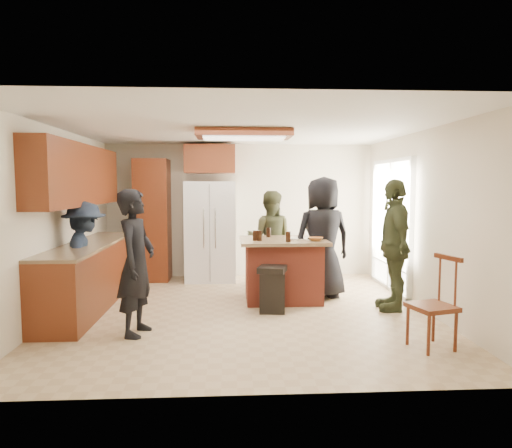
{
  "coord_description": "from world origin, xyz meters",
  "views": [
    {
      "loc": [
        -0.19,
        -6.15,
        1.75
      ],
      "look_at": [
        0.2,
        0.71,
        1.15
      ],
      "focal_mm": 32.0,
      "sensor_mm": 36.0,
      "label": 1
    }
  ],
  "objects": [
    {
      "name": "person_side_right",
      "position": [
        2.08,
        0.01,
        0.91
      ],
      "size": [
        0.67,
        1.13,
        1.82
      ],
      "primitive_type": "imported",
      "rotation": [
        0.0,
        0.0,
        -1.69
      ],
      "color": "#3B4327",
      "rests_on": "ground"
    },
    {
      "name": "person_front_left",
      "position": [
        -1.28,
        -0.87,
        0.85
      ],
      "size": [
        0.55,
        0.69,
        1.69
      ],
      "primitive_type": "imported",
      "rotation": [
        0.0,
        0.0,
        1.4
      ],
      "color": "black",
      "rests_on": "ground"
    },
    {
      "name": "trash_bin",
      "position": [
        0.38,
        -0.01,
        0.32
      ],
      "size": [
        0.45,
        0.45,
        0.63
      ],
      "color": "black",
      "rests_on": "ground"
    },
    {
      "name": "room_shell",
      "position": [
        4.37,
        1.64,
        0.87
      ],
      "size": [
        8.0,
        5.2,
        5.0
      ],
      "color": "tan",
      "rests_on": "ground"
    },
    {
      "name": "left_cabinetry",
      "position": [
        -2.24,
        0.4,
        0.96
      ],
      "size": [
        0.64,
        3.0,
        2.3
      ],
      "color": "maroon",
      "rests_on": "ground"
    },
    {
      "name": "back_wall_units",
      "position": [
        -1.33,
        2.2,
        1.38
      ],
      "size": [
        1.8,
        0.6,
        2.45
      ],
      "color": "maroon",
      "rests_on": "ground"
    },
    {
      "name": "refrigerator",
      "position": [
        -0.55,
        2.12,
        0.9
      ],
      "size": [
        0.9,
        0.76,
        1.8
      ],
      "color": "white",
      "rests_on": "ground"
    },
    {
      "name": "person_behind_right",
      "position": [
        1.22,
        0.71,
        0.93
      ],
      "size": [
        1.02,
        0.77,
        1.87
      ],
      "primitive_type": "imported",
      "rotation": [
        0.0,
        0.0,
        3.35
      ],
      "color": "black",
      "rests_on": "ground"
    },
    {
      "name": "person_behind_left",
      "position": [
        0.48,
        1.56,
        0.82
      ],
      "size": [
        0.87,
        0.62,
        1.64
      ],
      "primitive_type": "imported",
      "rotation": [
        0.0,
        0.0,
        2.98
      ],
      "color": "#363821",
      "rests_on": "ground"
    },
    {
      "name": "island_items",
      "position": [
        0.76,
        0.51,
        0.97
      ],
      "size": [
        1.04,
        0.7,
        0.15
      ],
      "color": "silver",
      "rests_on": "kitchen_island"
    },
    {
      "name": "person_counter",
      "position": [
        -2.17,
        0.12,
        0.76
      ],
      "size": [
        0.67,
        1.06,
        1.52
      ],
      "primitive_type": "imported",
      "rotation": [
        0.0,
        0.0,
        1.8
      ],
      "color": "#182131",
      "rests_on": "ground"
    },
    {
      "name": "spindle_chair",
      "position": [
        1.97,
        -1.51,
        0.45
      ],
      "size": [
        0.52,
        0.52,
        0.99
      ],
      "color": "maroon",
      "rests_on": "ground"
    },
    {
      "name": "kitchen_island",
      "position": [
        0.6,
        0.61,
        0.47
      ],
      "size": [
        1.28,
        1.03,
        0.93
      ],
      "color": "#AC3F2C",
      "rests_on": "ground"
    }
  ]
}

